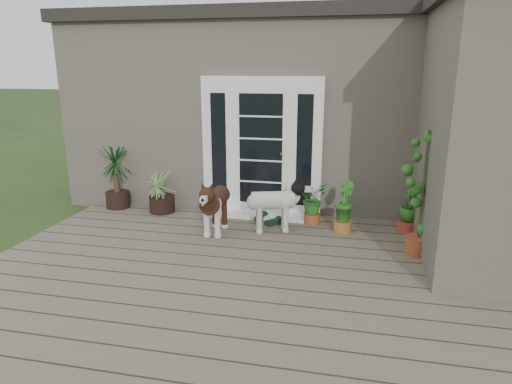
# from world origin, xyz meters

# --- Properties ---
(deck) EXTENTS (6.20, 4.60, 0.12)m
(deck) POSITION_xyz_m (0.00, 0.40, 0.06)
(deck) COLOR #6B5B4C
(deck) RESTS_ON ground
(house_main) EXTENTS (7.40, 4.00, 3.10)m
(house_main) POSITION_xyz_m (0.00, 4.65, 1.55)
(house_main) COLOR #665E54
(house_main) RESTS_ON ground
(roof_main) EXTENTS (7.60, 4.20, 0.20)m
(roof_main) POSITION_xyz_m (0.00, 4.65, 3.20)
(roof_main) COLOR #2D2826
(roof_main) RESTS_ON house_main
(house_wing) EXTENTS (1.60, 2.40, 3.10)m
(house_wing) POSITION_xyz_m (2.90, 1.50, 1.55)
(house_wing) COLOR #665E54
(house_wing) RESTS_ON ground
(door_unit) EXTENTS (1.90, 0.14, 2.15)m
(door_unit) POSITION_xyz_m (-0.20, 2.60, 1.19)
(door_unit) COLOR white
(door_unit) RESTS_ON deck
(door_step) EXTENTS (1.60, 0.40, 0.05)m
(door_step) POSITION_xyz_m (-0.20, 2.40, 0.14)
(door_step) COLOR white
(door_step) RESTS_ON deck
(brindle_dog) EXTENTS (0.38, 0.86, 0.71)m
(brindle_dog) POSITION_xyz_m (-0.64, 1.55, 0.48)
(brindle_dog) COLOR #3F2417
(brindle_dog) RESTS_ON deck
(white_dog) EXTENTS (0.88, 0.58, 0.68)m
(white_dog) POSITION_xyz_m (0.13, 1.78, 0.46)
(white_dog) COLOR white
(white_dog) RESTS_ON deck
(spider_plant) EXTENTS (0.81, 0.81, 0.72)m
(spider_plant) POSITION_xyz_m (-1.78, 2.29, 0.48)
(spider_plant) COLOR #95B26E
(spider_plant) RESTS_ON deck
(yucca) EXTENTS (0.90, 0.90, 1.07)m
(yucca) POSITION_xyz_m (-2.61, 2.36, 0.65)
(yucca) COLOR black
(yucca) RESTS_ON deck
(herb_a) EXTENTS (0.59, 0.59, 0.54)m
(herb_a) POSITION_xyz_m (0.66, 2.24, 0.39)
(herb_a) COLOR #1D5819
(herb_a) RESTS_ON deck
(herb_b) EXTENTS (0.41, 0.41, 0.53)m
(herb_b) POSITION_xyz_m (1.12, 2.00, 0.38)
(herb_b) COLOR #1C631D
(herb_b) RESTS_ON deck
(herb_c) EXTENTS (0.35, 0.35, 0.52)m
(herb_c) POSITION_xyz_m (2.04, 2.18, 0.38)
(herb_c) COLOR #265E1B
(herb_c) RESTS_ON deck
(sapling) EXTENTS (0.52, 0.52, 1.63)m
(sapling) POSITION_xyz_m (2.07, 1.35, 0.94)
(sapling) COLOR #17521B
(sapling) RESTS_ON deck
(clog_left) EXTENTS (0.22, 0.34, 0.09)m
(clog_left) POSITION_xyz_m (-0.12, 2.24, 0.17)
(clog_left) COLOR black
(clog_left) RESTS_ON deck
(clog_right) EXTENTS (0.32, 0.33, 0.09)m
(clog_right) POSITION_xyz_m (0.10, 2.06, 0.17)
(clog_right) COLOR black
(clog_right) RESTS_ON deck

